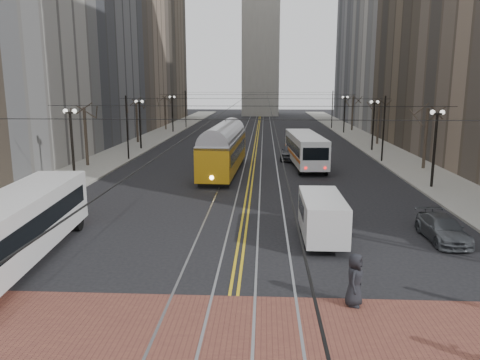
# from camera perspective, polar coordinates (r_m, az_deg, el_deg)

# --- Properties ---
(ground) EXTENTS (260.00, 260.00, 0.00)m
(ground) POSITION_cam_1_polar(r_m,az_deg,el_deg) (18.78, -0.59, -12.66)
(ground) COLOR black
(ground) RESTS_ON ground
(sidewalk_left) EXTENTS (5.00, 140.00, 0.15)m
(sidewalk_left) POSITION_cam_1_polar(r_m,az_deg,el_deg) (64.58, -11.50, 4.59)
(sidewalk_left) COLOR gray
(sidewalk_left) RESTS_ON ground
(sidewalk_right) EXTENTS (5.00, 140.00, 0.15)m
(sidewalk_right) POSITION_cam_1_polar(r_m,az_deg,el_deg) (64.08, 15.54, 4.34)
(sidewalk_right) COLOR gray
(sidewalk_right) RESTS_ON ground
(crosswalk_band) EXTENTS (25.00, 6.00, 0.01)m
(crosswalk_band) POSITION_cam_1_polar(r_m,az_deg,el_deg) (15.22, -1.57, -18.83)
(crosswalk_band) COLOR brown
(crosswalk_band) RESTS_ON ground
(streetcar_rails) EXTENTS (4.80, 130.00, 0.02)m
(streetcar_rails) POSITION_cam_1_polar(r_m,az_deg,el_deg) (62.57, 1.97, 4.53)
(streetcar_rails) COLOR gray
(streetcar_rails) RESTS_ON ground
(centre_lines) EXTENTS (0.42, 130.00, 0.01)m
(centre_lines) POSITION_cam_1_polar(r_m,az_deg,el_deg) (62.57, 1.97, 4.53)
(centre_lines) COLOR gold
(centre_lines) RESTS_ON ground
(building_left_mid) EXTENTS (16.00, 20.00, 34.00)m
(building_left_mid) POSITION_cam_1_polar(r_m,az_deg,el_deg) (69.08, -20.82, 18.62)
(building_left_mid) COLOR slate
(building_left_mid) RESTS_ON ground
(building_left_far) EXTENTS (16.00, 20.00, 40.00)m
(building_left_far) POSITION_cam_1_polar(r_m,az_deg,el_deg) (107.16, -12.00, 17.96)
(building_left_far) COLOR brown
(building_left_far) RESTS_ON ground
(building_right_mid) EXTENTS (16.00, 20.00, 34.00)m
(building_right_mid) POSITION_cam_1_polar(r_m,az_deg,el_deg) (68.28, 25.27, 18.37)
(building_right_mid) COLOR brown
(building_right_mid) RESTS_ON ground
(building_right_far) EXTENTS (16.00, 20.00, 40.00)m
(building_right_far) POSITION_cam_1_polar(r_m,az_deg,el_deg) (106.64, 17.02, 17.75)
(building_right_far) COLOR slate
(building_right_far) RESTS_ON ground
(lamp_posts) EXTENTS (27.60, 57.20, 5.60)m
(lamp_posts) POSITION_cam_1_polar(r_m,az_deg,el_deg) (46.11, 1.62, 5.49)
(lamp_posts) COLOR black
(lamp_posts) RESTS_ON ground
(street_trees) EXTENTS (31.68, 53.28, 5.60)m
(street_trees) POSITION_cam_1_polar(r_m,az_deg,el_deg) (52.57, 1.80, 6.24)
(street_trees) COLOR #382D23
(street_trees) RESTS_ON ground
(trolley_wires) EXTENTS (25.96, 120.00, 6.60)m
(trolley_wires) POSITION_cam_1_polar(r_m,az_deg,el_deg) (52.07, 1.79, 7.27)
(trolley_wires) COLOR black
(trolley_wires) RESTS_ON ground
(transit_bus) EXTENTS (3.46, 12.33, 3.04)m
(transit_bus) POSITION_cam_1_polar(r_m,az_deg,el_deg) (22.32, -25.76, -5.70)
(transit_bus) COLOR silver
(transit_bus) RESTS_ON ground
(streetcar) EXTENTS (3.24, 14.37, 3.36)m
(streetcar) POSITION_cam_1_polar(r_m,az_deg,el_deg) (41.63, -1.99, 3.27)
(streetcar) COLOR orange
(streetcar) RESTS_ON ground
(rear_bus) EXTENTS (3.27, 11.78, 3.04)m
(rear_bus) POSITION_cam_1_polar(r_m,az_deg,el_deg) (45.09, 7.95, 3.60)
(rear_bus) COLOR silver
(rear_bus) RESTS_ON ground
(cargo_van) EXTENTS (1.99, 5.14, 2.27)m
(cargo_van) POSITION_cam_1_polar(r_m,az_deg,el_deg) (23.71, 9.97, -4.69)
(cargo_van) COLOR #BDBDBD
(cargo_van) RESTS_ON ground
(sedan_grey) EXTENTS (2.87, 5.32, 1.72)m
(sedan_grey) POSITION_cam_1_polar(r_m,az_deg,el_deg) (48.97, 6.38, 3.49)
(sedan_grey) COLOR #3F4146
(sedan_grey) RESTS_ON ground
(sedan_silver) EXTENTS (1.94, 4.31, 1.37)m
(sedan_silver) POSITION_cam_1_polar(r_m,az_deg,el_deg) (51.27, 6.52, 3.66)
(sedan_silver) COLOR #9CA0A4
(sedan_silver) RESTS_ON ground
(sedan_parked) EXTENTS (1.85, 4.29, 1.23)m
(sedan_parked) POSITION_cam_1_polar(r_m,az_deg,el_deg) (25.67, 23.47, -5.45)
(sedan_parked) COLOR #464A4F
(sedan_parked) RESTS_ON ground
(pedestrian_a) EXTENTS (0.92, 1.10, 1.93)m
(pedestrian_a) POSITION_cam_1_polar(r_m,az_deg,el_deg) (17.28, 13.81, -11.71)
(pedestrian_a) COLOR black
(pedestrian_a) RESTS_ON crosswalk_band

